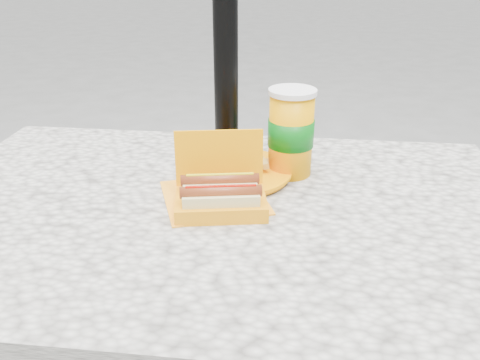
# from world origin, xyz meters

# --- Properties ---
(picnic_table) EXTENTS (1.20, 0.80, 0.75)m
(picnic_table) POSITION_xyz_m (0.00, 0.00, 0.64)
(picnic_table) COLOR beige
(picnic_table) RESTS_ON ground
(umbrella_pole) EXTENTS (0.05, 0.05, 2.20)m
(umbrella_pole) POSITION_xyz_m (0.00, 0.16, 1.10)
(umbrella_pole) COLOR black
(umbrella_pole) RESTS_ON ground
(hotdog_box) EXTENTS (0.19, 0.15, 0.14)m
(hotdog_box) POSITION_xyz_m (0.01, -0.02, 0.78)
(hotdog_box) COLOR #FF9900
(hotdog_box) RESTS_ON picnic_table
(fries_plate) EXTENTS (0.28, 0.36, 0.05)m
(fries_plate) POSITION_xyz_m (0.02, 0.13, 0.76)
(fries_plate) COLOR #FF9F1F
(fries_plate) RESTS_ON picnic_table
(soda_cup) EXTENTS (0.10, 0.10, 0.19)m
(soda_cup) POSITION_xyz_m (0.14, 0.17, 0.85)
(soda_cup) COLOR #FFA100
(soda_cup) RESTS_ON picnic_table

